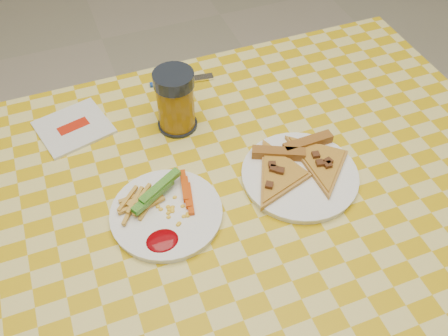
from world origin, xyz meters
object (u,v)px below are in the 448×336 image
(table, at_px, (220,220))
(plate_right, at_px, (300,176))
(plate_left, at_px, (167,214))
(drink_glass, at_px, (176,101))

(table, distance_m, plate_right, 0.18)
(plate_left, height_order, drink_glass, drink_glass)
(plate_left, relative_size, plate_right, 0.90)
(plate_right, bearing_deg, table, 176.18)
(drink_glass, bearing_deg, plate_left, -112.17)
(plate_left, bearing_deg, drink_glass, 67.83)
(plate_right, bearing_deg, drink_glass, 127.61)
(plate_right, distance_m, drink_glass, 0.30)
(table, height_order, drink_glass, drink_glass)
(table, height_order, plate_left, plate_left)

